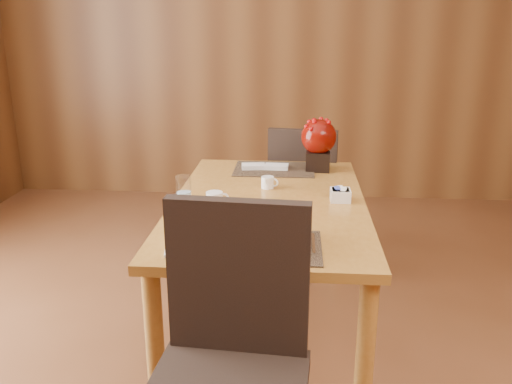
# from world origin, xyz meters

# --- Properties ---
(back_wall) EXTENTS (5.00, 0.02, 2.80)m
(back_wall) POSITION_xyz_m (0.00, 3.00, 1.40)
(back_wall) COLOR brown
(back_wall) RESTS_ON ground
(dining_table) EXTENTS (0.90, 1.50, 0.75)m
(dining_table) POSITION_xyz_m (0.00, 0.60, 0.65)
(dining_table) COLOR #AD7630
(dining_table) RESTS_ON ground
(placemat_near) EXTENTS (0.45, 0.33, 0.01)m
(placemat_near) POSITION_xyz_m (0.00, 0.05, 0.75)
(placemat_near) COLOR black
(placemat_near) RESTS_ON dining_table
(placemat_far) EXTENTS (0.45, 0.33, 0.01)m
(placemat_far) POSITION_xyz_m (0.00, 1.15, 0.75)
(placemat_far) COLOR black
(placemat_far) RESTS_ON dining_table
(soup_setting) EXTENTS (0.30, 0.30, 0.12)m
(soup_setting) POSITION_xyz_m (-0.02, 0.08, 0.81)
(soup_setting) COLOR white
(soup_setting) RESTS_ON dining_table
(coffee_cup) EXTENTS (0.14, 0.14, 0.08)m
(coffee_cup) POSITION_xyz_m (-0.24, 0.46, 0.78)
(coffee_cup) COLOR white
(coffee_cup) RESTS_ON dining_table
(water_glass) EXTENTS (0.08, 0.08, 0.16)m
(water_glass) POSITION_xyz_m (-0.37, 0.44, 0.83)
(water_glass) COLOR silver
(water_glass) RESTS_ON dining_table
(creamer_jug) EXTENTS (0.10, 0.10, 0.06)m
(creamer_jug) POSITION_xyz_m (-0.02, 0.80, 0.78)
(creamer_jug) COLOR white
(creamer_jug) RESTS_ON dining_table
(sugar_caddy) EXTENTS (0.09, 0.09, 0.06)m
(sugar_caddy) POSITION_xyz_m (0.33, 0.62, 0.78)
(sugar_caddy) COLOR white
(sugar_caddy) RESTS_ON dining_table
(berry_decor) EXTENTS (0.20, 0.20, 0.29)m
(berry_decor) POSITION_xyz_m (0.25, 1.16, 0.91)
(berry_decor) COLOR black
(berry_decor) RESTS_ON dining_table
(napkins_far) EXTENTS (0.26, 0.10, 0.02)m
(napkins_far) POSITION_xyz_m (-0.04, 1.15, 0.77)
(napkins_far) COLOR silver
(napkins_far) RESTS_ON dining_table
(bread_plate) EXTENTS (0.19, 0.19, 0.01)m
(bread_plate) POSITION_xyz_m (-0.27, 0.02, 0.76)
(bread_plate) COLOR white
(bread_plate) RESTS_ON dining_table
(near_chair) EXTENTS (0.52, 0.52, 1.04)m
(near_chair) POSITION_xyz_m (-0.07, -0.38, 0.58)
(near_chair) COLOR black
(near_chair) RESTS_ON ground
(far_chair) EXTENTS (0.49, 0.50, 0.94)m
(far_chair) POSITION_xyz_m (0.18, 1.49, 0.53)
(far_chair) COLOR black
(far_chair) RESTS_ON ground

